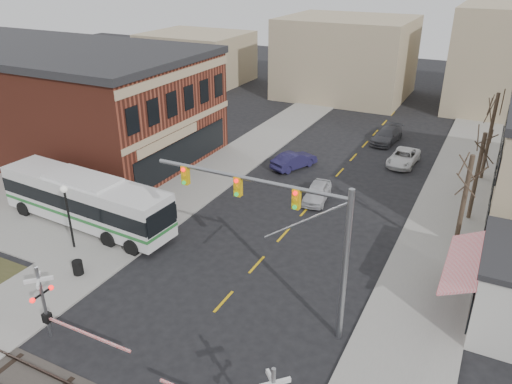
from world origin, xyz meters
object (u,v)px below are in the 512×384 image
street_lamp (67,204)px  car_d (387,135)px  car_a (317,192)px  rr_crossing_west (50,306)px  car_b (294,160)px  trash_bin (78,268)px  transit_bus (86,200)px  car_c (403,157)px  pedestrian_near (127,235)px  traffic_signal_mast (290,222)px  pedestrian_far (121,211)px

street_lamp → car_d: street_lamp is taller
car_a → street_lamp: bearing=-136.6°
rr_crossing_west → car_b: bearing=85.8°
trash_bin → car_b: bearing=76.9°
transit_bus → car_b: bearing=61.4°
car_c → pedestrian_near: size_ratio=2.42×
traffic_signal_mast → car_c: traffic_signal_mast is taller
car_d → car_b: bearing=-111.7°
trash_bin → car_a: size_ratio=0.21×
rr_crossing_west → pedestrian_far: bearing=115.2°
rr_crossing_west → car_c: rr_crossing_west is taller
transit_bus → traffic_signal_mast: traffic_signal_mast is taller
street_lamp → pedestrian_near: size_ratio=2.20×
trash_bin → pedestrian_far: bearing=108.3°
car_c → car_b: bearing=-145.5°
transit_bus → car_a: 16.72m
transit_bus → pedestrian_far: bearing=35.4°
transit_bus → pedestrian_near: bearing=-16.6°
street_lamp → car_a: bearing=49.9°
street_lamp → car_c: street_lamp is taller
car_a → car_c: size_ratio=0.86×
trash_bin → car_d: (10.49, 31.23, 0.17)m
transit_bus → traffic_signal_mast: 16.99m
street_lamp → car_b: 20.24m
rr_crossing_west → trash_bin: (-2.96, 4.45, -1.42)m
rr_crossing_west → car_d: (7.53, 35.68, -1.25)m
traffic_signal_mast → car_b: traffic_signal_mast is taller
transit_bus → car_c: transit_bus is taller
transit_bus → car_b: (8.67, 15.94, -1.21)m
car_a → trash_bin: bearing=-126.2°
car_b → pedestrian_far: (-6.87, -14.66, 0.16)m
car_a → car_c: bearing=60.9°
traffic_signal_mast → pedestrian_far: size_ratio=6.64×
car_b → car_d: (5.65, 10.40, -0.01)m
rr_crossing_west → car_a: size_ratio=1.38×
rr_crossing_west → car_a: (5.96, 20.08, -1.28)m
traffic_signal_mast → trash_bin: size_ratio=11.89×
trash_bin → pedestrian_near: bearing=77.0°
car_b → transit_bus: bearing=84.8°
street_lamp → transit_bus: bearing=116.2°
rr_crossing_west → car_c: bearing=71.4°
car_d → transit_bus: bearing=-111.7°
trash_bin → car_b: 21.38m
trash_bin → car_d: bearing=71.4°
street_lamp → car_a: (11.39, 13.52, -2.50)m
traffic_signal_mast → pedestrian_near: size_ratio=5.20×
car_b → car_d: car_b is taller
transit_bus → traffic_signal_mast: (16.28, -3.05, 3.81)m
street_lamp → car_c: (15.71, 23.92, -2.53)m
transit_bus → car_d: transit_bus is taller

